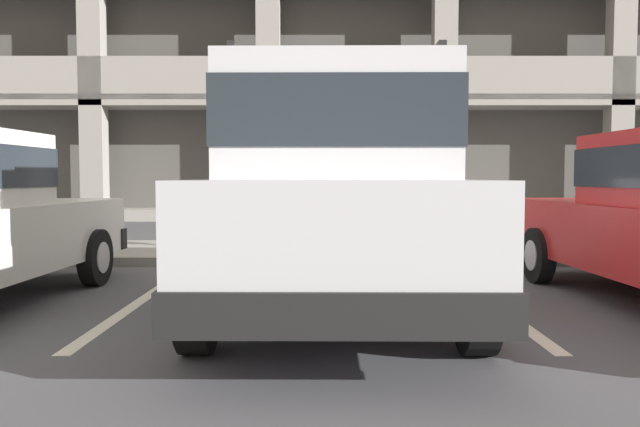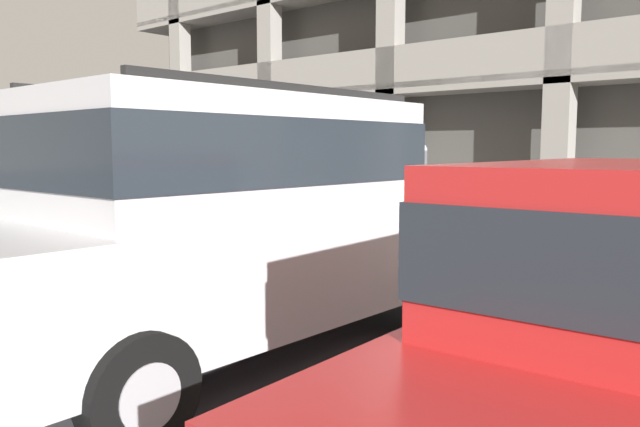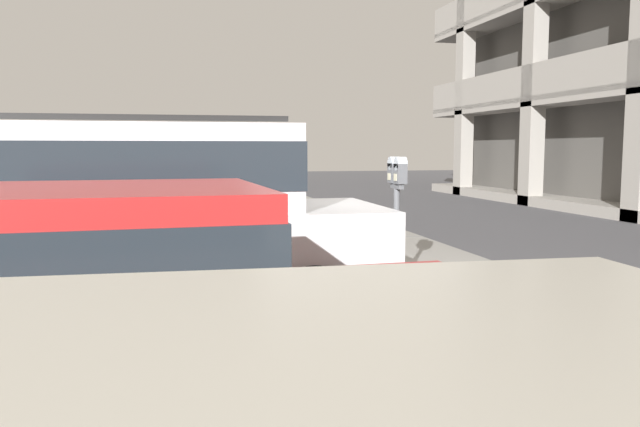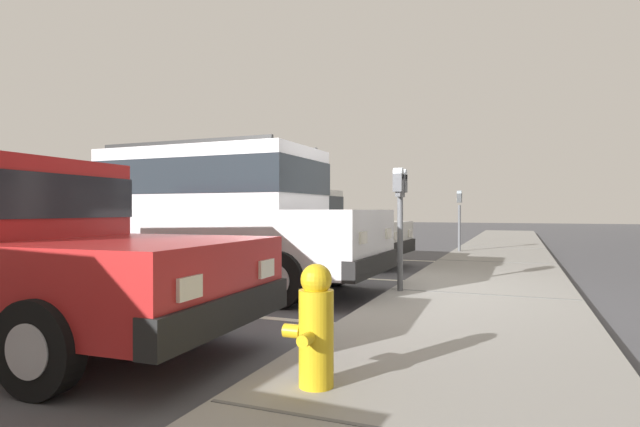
% 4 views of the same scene
% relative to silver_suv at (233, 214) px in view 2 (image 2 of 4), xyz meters
% --- Properties ---
extents(ground_plane, '(80.00, 80.00, 0.10)m').
position_rel_silver_suv_xyz_m(ground_plane, '(-0.17, 2.30, -1.14)').
color(ground_plane, '#4C4C51').
extents(sidewalk, '(40.00, 2.20, 0.12)m').
position_rel_silver_suv_xyz_m(sidewalk, '(-0.17, 3.60, -1.03)').
color(sidewalk, gray).
rests_on(sidewalk, ground_plane).
extents(parking_stall_lines, '(13.04, 4.80, 0.01)m').
position_rel_silver_suv_xyz_m(parking_stall_lines, '(1.44, 0.90, -1.08)').
color(parking_stall_lines, silver).
rests_on(parking_stall_lines, ground_plane).
extents(silver_suv, '(2.06, 4.80, 2.03)m').
position_rel_silver_suv_xyz_m(silver_suv, '(0.00, 0.00, 0.00)').
color(silver_suv, silver).
rests_on(silver_suv, ground_plane).
extents(red_sedan, '(1.96, 4.54, 1.54)m').
position_rel_silver_suv_xyz_m(red_sedan, '(-3.39, -0.33, -0.27)').
color(red_sedan, silver).
rests_on(red_sedan, ground_plane).
extents(parking_meter_near, '(0.35, 0.12, 1.52)m').
position_rel_silver_suv_xyz_m(parking_meter_near, '(-0.08, 2.65, 0.17)').
color(parking_meter_near, '#595B60').
rests_on(parking_meter_near, sidewalk).
extents(parking_meter_far, '(0.15, 0.12, 1.48)m').
position_rel_silver_suv_xyz_m(parking_meter_far, '(-6.54, 2.68, 0.01)').
color(parking_meter_far, '#595B60').
rests_on(parking_meter_far, sidewalk).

